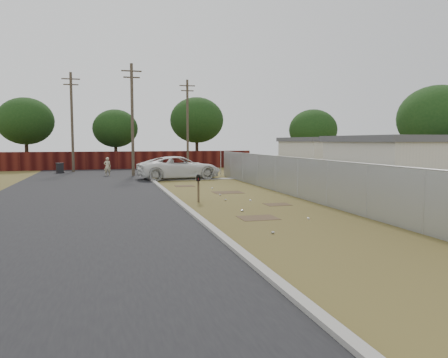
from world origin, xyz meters
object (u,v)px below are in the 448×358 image
object	(u,v)px
pedestrian	(107,167)
trash_bin	(60,168)
mailbox	(198,180)
pickup_truck	(179,168)

from	to	relation	value
pedestrian	trash_bin	world-z (taller)	pedestrian
mailbox	pickup_truck	size ratio (longest dim) A/B	0.21
pickup_truck	trash_bin	size ratio (longest dim) A/B	6.69
trash_bin	mailbox	bearing A→B (deg)	-69.20
pickup_truck	pedestrian	distance (m)	6.78
mailbox	trash_bin	size ratio (longest dim) A/B	1.42
mailbox	pickup_truck	distance (m)	12.60
pickup_truck	mailbox	bearing A→B (deg)	166.13
pickup_truck	trash_bin	distance (m)	12.51
pedestrian	pickup_truck	bearing A→B (deg)	144.78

